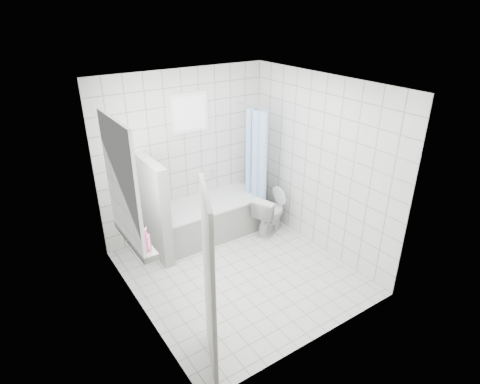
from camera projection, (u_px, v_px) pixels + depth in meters
ground at (239, 272)px, 5.64m from camera, size 3.00×3.00×0.00m
ceiling at (239, 85)px, 4.51m from camera, size 3.00×3.00×0.00m
wall_back at (185, 155)px, 6.20m from camera, size 2.80×0.02×2.60m
wall_front at (324, 243)px, 3.96m from camera, size 2.80×0.02×2.60m
wall_left at (133, 219)px, 4.37m from camera, size 0.02×3.00×2.60m
wall_right at (320, 166)px, 5.78m from camera, size 0.02×3.00×2.60m
window_left at (124, 184)px, 4.49m from camera, size 0.01×0.90×1.40m
window_back at (190, 113)px, 5.93m from camera, size 0.50×0.01×0.50m
window_sill at (135, 239)px, 4.83m from camera, size 0.18×1.02×0.08m
door at (209, 286)px, 3.83m from camera, size 0.36×0.75×2.00m
bathtub at (209, 218)px, 6.44m from camera, size 1.69×0.77×0.58m
partition_wall at (154, 209)px, 5.74m from camera, size 0.15×0.85×1.50m
tiled_ledge at (254, 197)px, 7.18m from camera, size 0.40×0.24×0.55m
toilet at (270, 213)px, 6.50m from camera, size 0.75×0.61×0.67m
curtain_rod at (251, 107)px, 6.07m from camera, size 0.02×0.80×0.02m
shower_curtain at (255, 164)px, 6.37m from camera, size 0.14×0.48×1.78m
tub_faucet at (203, 178)px, 6.50m from camera, size 0.18×0.06×0.06m
sill_bottles at (135, 228)px, 4.75m from camera, size 0.17×0.77×0.32m
ledge_bottles at (257, 178)px, 6.99m from camera, size 0.19×0.16×0.25m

